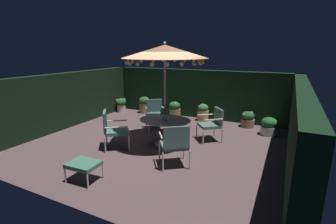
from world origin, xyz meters
name	(u,v)px	position (x,y,z in m)	size (l,w,h in m)	color
ground_plane	(158,142)	(0.00, 0.00, -0.01)	(7.20, 6.48, 0.02)	#5B4649
hedge_backdrop_rear	(196,94)	(0.00, 3.09, 0.91)	(7.20, 0.30, 1.81)	black
hedge_backdrop_left	(67,100)	(-3.45, 0.00, 0.91)	(0.30, 6.48, 1.81)	black
hedge_backdrop_right	(298,129)	(3.45, 0.00, 0.91)	(0.30, 6.48, 1.81)	black
patio_dining_table	(165,124)	(0.25, -0.02, 0.56)	(1.44, 1.19, 0.71)	silver
patio_umbrella	(165,52)	(0.25, -0.02, 2.49)	(2.22, 2.22, 2.74)	silver
centerpiece_planter	(165,113)	(0.30, -0.13, 0.92)	(0.25, 0.25, 0.36)	beige
patio_chair_north	(155,112)	(-0.65, 1.04, 0.58)	(0.80, 0.80, 0.96)	silver
patio_chair_northeast	(112,128)	(-0.87, -0.87, 0.56)	(0.89, 0.89, 1.01)	silver
patio_chair_east	(175,143)	(1.08, -1.15, 0.58)	(0.83, 0.83, 0.99)	silver
patio_chair_southeast	(213,122)	(1.33, 0.86, 0.54)	(0.82, 0.81, 0.93)	silver
ottoman_footrest	(84,165)	(-0.30, -2.49, 0.34)	(0.61, 0.50, 0.39)	silver
potted_plant_right_far	(248,119)	(2.05, 2.61, 0.26)	(0.45, 0.45, 0.54)	olive
potted_plant_front_corner	(269,126)	(2.76, 2.06, 0.27)	(0.47, 0.47, 0.55)	silver
potted_plant_right_near	(203,112)	(0.44, 2.69, 0.31)	(0.41, 0.41, 0.62)	tan
potted_plant_left_near	(175,109)	(-0.70, 2.65, 0.30)	(0.47, 0.47, 0.61)	olive
potted_plant_back_right	(144,104)	(-2.10, 2.70, 0.36)	(0.45, 0.45, 0.67)	olive
potted_plant_left_far	(121,104)	(-3.07, 2.42, 0.31)	(0.43, 0.43, 0.57)	beige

